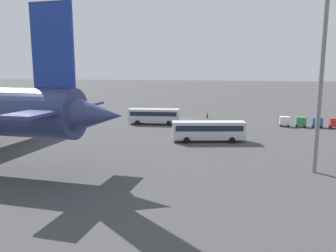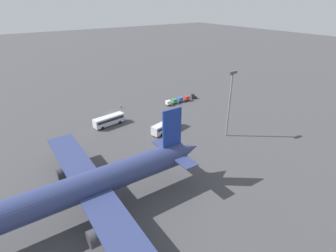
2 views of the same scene
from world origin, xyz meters
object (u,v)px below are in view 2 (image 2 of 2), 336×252
at_px(cargo_cart_green, 174,101).
at_px(cargo_cart_red, 187,98).
at_px(airplane, 82,188).
at_px(baggage_tug, 193,96).
at_px(cargo_cart_blue, 180,99).
at_px(shuttle_bus_far, 166,126).
at_px(worker_person, 121,106).
at_px(cargo_cart_white, 168,103).
at_px(shuttle_bus_near, 109,120).

bearing_deg(cargo_cart_green, cargo_cart_red, 178.70).
relative_size(airplane, cargo_cart_green, 27.49).
distance_m(baggage_tug, cargo_cart_blue, 7.18).
relative_size(shuttle_bus_far, worker_person, 6.90).
bearing_deg(cargo_cart_blue, cargo_cart_red, 173.07).
distance_m(worker_person, cargo_cart_blue, 24.65).
xyz_separation_m(shuttle_bus_far, baggage_tug, (-26.94, -19.00, -1.03)).
distance_m(airplane, baggage_tug, 73.57).
xyz_separation_m(cargo_cart_green, cargo_cart_white, (3.17, 0.23, 0.00)).
distance_m(cargo_cart_blue, cargo_cart_green, 3.17).
height_order(shuttle_bus_near, cargo_cart_green, shuttle_bus_near).
distance_m(airplane, cargo_cart_white, 62.43).
relative_size(shuttle_bus_near, shuttle_bus_far, 0.93).
height_order(shuttle_bus_far, baggage_tug, shuttle_bus_far).
distance_m(airplane, shuttle_bus_far, 40.68).
relative_size(baggage_tug, cargo_cart_green, 1.25).
relative_size(shuttle_bus_far, cargo_cart_blue, 5.82).
bearing_deg(baggage_tug, cargo_cart_green, 11.07).
xyz_separation_m(airplane, cargo_cart_white, (-47.40, -40.23, -5.68)).
xyz_separation_m(shuttle_bus_far, cargo_cart_green, (-16.61, -18.62, -0.78)).
height_order(airplane, cargo_cart_white, airplane).
bearing_deg(baggage_tug, cargo_cart_blue, 10.07).
bearing_deg(cargo_cart_white, airplane, 40.32).
bearing_deg(cargo_cart_white, shuttle_bus_far, 53.83).
bearing_deg(shuttle_bus_near, cargo_cart_red, 177.71).
distance_m(shuttle_bus_near, shuttle_bus_far, 20.00).
bearing_deg(cargo_cart_white, worker_person, -25.50).
bearing_deg(shuttle_bus_far, cargo_cart_green, -146.41).
xyz_separation_m(worker_person, cargo_cart_green, (-20.26, 7.92, 0.32)).
height_order(airplane, shuttle_bus_near, airplane).
bearing_deg(cargo_cart_white, cargo_cart_blue, -175.73).
height_order(shuttle_bus_near, cargo_cart_red, shuttle_bus_near).
height_order(worker_person, cargo_cart_green, cargo_cart_green).
bearing_deg(shuttle_bus_far, shuttle_bus_near, -61.76).
bearing_deg(airplane, cargo_cart_red, -144.17).
bearing_deg(airplane, cargo_cart_blue, -142.35).
bearing_deg(shuttle_bus_far, worker_person, -96.85).
xyz_separation_m(shuttle_bus_near, baggage_tug, (-40.56, -4.35, -1.04)).
bearing_deg(cargo_cart_green, shuttle_bus_far, 48.27).
relative_size(shuttle_bus_far, cargo_cart_green, 5.82).
height_order(cargo_cart_red, cargo_cart_green, same).
height_order(airplane, worker_person, airplane).
bearing_deg(cargo_cart_red, cargo_cart_blue, -6.93).
bearing_deg(cargo_cart_blue, baggage_tug, -178.90).
bearing_deg(cargo_cart_white, cargo_cart_red, -179.47).
height_order(worker_person, cargo_cart_red, cargo_cart_red).
relative_size(airplane, cargo_cart_blue, 27.49).
distance_m(baggage_tug, worker_person, 31.51).
bearing_deg(shuttle_bus_near, shuttle_bus_far, 124.66).
relative_size(shuttle_bus_near, worker_person, 6.40).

